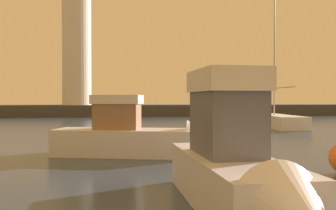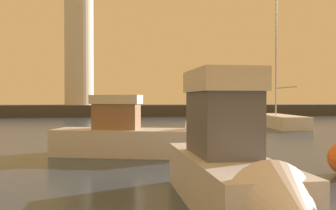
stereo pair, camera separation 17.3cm
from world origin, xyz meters
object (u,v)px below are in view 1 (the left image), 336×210
Objects in this scene: motorboat_1 at (145,137)px; sailboat_moored at (277,120)px; motorboat_2 at (239,166)px; lighthouse at (77,41)px.

sailboat_moored reaches higher than motorboat_1.
motorboat_2 is 24.73m from sailboat_moored.
lighthouse is 1.37× the size of sailboat_moored.
lighthouse is at bearing 100.08° from motorboat_2.
sailboat_moored is at bearing 48.76° from motorboat_1.
sailboat_moored is at bearing 63.57° from motorboat_2.
motorboat_1 is 0.55× the size of sailboat_moored.
sailboat_moored is (11.00, 22.14, -0.41)m from motorboat_2.
lighthouse is 31.61m from sailboat_moored.
sailboat_moored is (12.33, 14.07, -0.19)m from motorboat_1.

